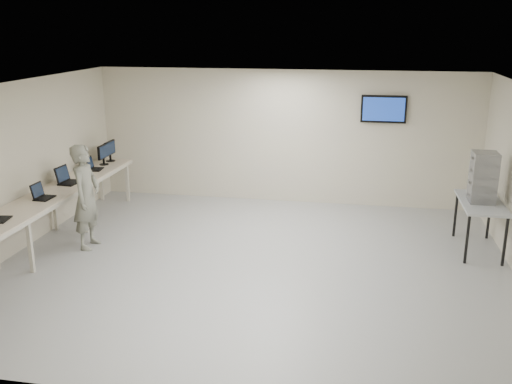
# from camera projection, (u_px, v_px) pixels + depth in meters

# --- Properties ---
(room) EXTENTS (8.01, 7.01, 2.81)m
(room) POSITION_uv_depth(u_px,v_px,m) (256.00, 178.00, 8.72)
(room) COLOR #A6A6A6
(room) RESTS_ON ground
(workbench) EXTENTS (0.76, 6.00, 0.90)m
(workbench) POSITION_uv_depth(u_px,v_px,m) (42.00, 203.00, 9.47)
(workbench) COLOR beige
(workbench) RESTS_ON ground
(laptop_2) EXTENTS (0.28, 0.34, 0.26)m
(laptop_2) POSITION_uv_depth(u_px,v_px,m) (41.00, 195.00, 9.44)
(laptop_2) COLOR black
(laptop_2) RESTS_ON workbench
(laptop_3) EXTENTS (0.36, 0.43, 0.31)m
(laptop_3) POSITION_uv_depth(u_px,v_px,m) (67.00, 179.00, 10.35)
(laptop_3) COLOR black
(laptop_3) RESTS_ON workbench
(laptop_4) EXTENTS (0.31, 0.36, 0.25)m
(laptop_4) POSITION_uv_depth(u_px,v_px,m) (93.00, 166.00, 11.31)
(laptop_4) COLOR black
(laptop_4) RESTS_ON workbench
(monitor_near) EXTENTS (0.19, 0.42, 0.42)m
(monitor_near) POSITION_uv_depth(u_px,v_px,m) (103.00, 153.00, 11.67)
(monitor_near) COLOR black
(monitor_near) RESTS_ON workbench
(monitor_far) EXTENTS (0.19, 0.43, 0.43)m
(monitor_far) POSITION_uv_depth(u_px,v_px,m) (110.00, 149.00, 11.97)
(monitor_far) COLOR black
(monitor_far) RESTS_ON workbench
(soldier) EXTENTS (0.43, 0.66, 1.79)m
(soldier) POSITION_uv_depth(u_px,v_px,m) (86.00, 197.00, 9.58)
(soldier) COLOR slate
(soldier) RESTS_ON ground
(side_table) EXTENTS (0.67, 1.43, 0.86)m
(side_table) POSITION_uv_depth(u_px,v_px,m) (481.00, 206.00, 9.45)
(side_table) COLOR #9FA2A5
(side_table) RESTS_ON ground
(storage_bins) EXTENTS (0.39, 0.44, 0.83)m
(storage_bins) POSITION_uv_depth(u_px,v_px,m) (483.00, 177.00, 9.31)
(storage_bins) COLOR gray
(storage_bins) RESTS_ON side_table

